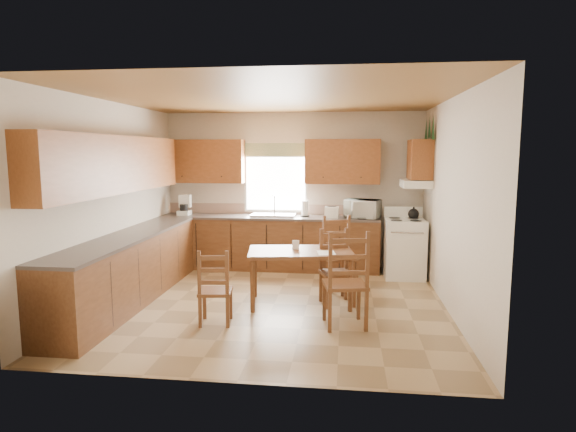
# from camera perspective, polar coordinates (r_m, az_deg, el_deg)

# --- Properties ---
(floor) EXTENTS (4.50, 4.50, 0.00)m
(floor) POSITION_cam_1_polar(r_m,az_deg,el_deg) (6.55, -1.64, -10.35)
(floor) COLOR #9C7F56
(floor) RESTS_ON ground
(ceiling) EXTENTS (4.50, 4.50, 0.00)m
(ceiling) POSITION_cam_1_polar(r_m,az_deg,el_deg) (6.27, -1.74, 13.84)
(ceiling) COLOR olive
(ceiling) RESTS_ON floor
(wall_left) EXTENTS (4.50, 4.50, 0.00)m
(wall_left) POSITION_cam_1_polar(r_m,az_deg,el_deg) (6.97, -20.33, 1.62)
(wall_left) COLOR beige
(wall_left) RESTS_ON floor
(wall_right) EXTENTS (4.50, 4.50, 0.00)m
(wall_right) POSITION_cam_1_polar(r_m,az_deg,el_deg) (6.33, 18.87, 1.13)
(wall_right) COLOR beige
(wall_right) RESTS_ON floor
(wall_back) EXTENTS (4.50, 4.50, 0.00)m
(wall_back) POSITION_cam_1_polar(r_m,az_deg,el_deg) (8.49, 0.58, 3.09)
(wall_back) COLOR beige
(wall_back) RESTS_ON floor
(wall_front) EXTENTS (4.50, 4.50, 0.00)m
(wall_front) POSITION_cam_1_polar(r_m,az_deg,el_deg) (4.07, -6.42, -1.91)
(wall_front) COLOR beige
(wall_front) RESTS_ON floor
(lower_cab_back) EXTENTS (3.75, 0.60, 0.88)m
(lower_cab_back) POSITION_cam_1_polar(r_m,az_deg,el_deg) (8.37, -2.22, -3.27)
(lower_cab_back) COLOR brown
(lower_cab_back) RESTS_ON floor
(lower_cab_left) EXTENTS (0.60, 3.60, 0.88)m
(lower_cab_left) POSITION_cam_1_polar(r_m,az_deg,el_deg) (6.85, -18.30, -6.11)
(lower_cab_left) COLOR brown
(lower_cab_left) RESTS_ON floor
(counter_back) EXTENTS (3.75, 0.63, 0.04)m
(counter_back) POSITION_cam_1_polar(r_m,az_deg,el_deg) (8.29, -2.23, -0.15)
(counter_back) COLOR #4D413C
(counter_back) RESTS_ON lower_cab_back
(counter_left) EXTENTS (0.63, 3.60, 0.04)m
(counter_left) POSITION_cam_1_polar(r_m,az_deg,el_deg) (6.76, -18.47, -2.32)
(counter_left) COLOR #4D413C
(counter_left) RESTS_ON lower_cab_left
(backsplash) EXTENTS (3.75, 0.01, 0.18)m
(backsplash) POSITION_cam_1_polar(r_m,az_deg,el_deg) (8.56, -1.93, 0.84)
(backsplash) COLOR gray
(backsplash) RESTS_ON counter_back
(upper_cab_back_left) EXTENTS (1.41, 0.33, 0.75)m
(upper_cab_back_left) POSITION_cam_1_polar(r_m,az_deg,el_deg) (8.61, -9.90, 6.41)
(upper_cab_back_left) COLOR brown
(upper_cab_back_left) RESTS_ON wall_back
(upper_cab_back_right) EXTENTS (1.25, 0.33, 0.75)m
(upper_cab_back_right) POSITION_cam_1_polar(r_m,az_deg,el_deg) (8.25, 6.46, 6.42)
(upper_cab_back_right) COLOR brown
(upper_cab_back_right) RESTS_ON wall_back
(upper_cab_left) EXTENTS (0.33, 3.60, 0.75)m
(upper_cab_left) POSITION_cam_1_polar(r_m,az_deg,el_deg) (6.73, -19.85, 5.76)
(upper_cab_left) COLOR brown
(upper_cab_left) RESTS_ON wall_left
(upper_cab_stove) EXTENTS (0.33, 0.62, 0.62)m
(upper_cab_stove) POSITION_cam_1_polar(r_m,az_deg,el_deg) (7.89, 15.36, 6.48)
(upper_cab_stove) COLOR brown
(upper_cab_stove) RESTS_ON wall_right
(range_hood) EXTENTS (0.44, 0.62, 0.12)m
(range_hood) POSITION_cam_1_polar(r_m,az_deg,el_deg) (7.90, 14.91, 3.73)
(range_hood) COLOR white
(range_hood) RESTS_ON wall_right
(window_frame) EXTENTS (1.13, 0.02, 1.18)m
(window_frame) POSITION_cam_1_polar(r_m,az_deg,el_deg) (8.48, -1.46, 4.44)
(window_frame) COLOR white
(window_frame) RESTS_ON wall_back
(window_pane) EXTENTS (1.05, 0.01, 1.10)m
(window_pane) POSITION_cam_1_polar(r_m,az_deg,el_deg) (8.48, -1.47, 4.44)
(window_pane) COLOR white
(window_pane) RESTS_ON wall_back
(window_valance) EXTENTS (1.19, 0.01, 0.24)m
(window_valance) POSITION_cam_1_polar(r_m,az_deg,el_deg) (8.44, -1.51, 7.82)
(window_valance) COLOR #38582A
(window_valance) RESTS_ON wall_back
(sink_basin) EXTENTS (0.75, 0.45, 0.04)m
(sink_basin) POSITION_cam_1_polar(r_m,az_deg,el_deg) (8.27, -1.72, 0.12)
(sink_basin) COLOR silver
(sink_basin) RESTS_ON counter_back
(pine_decal_a) EXTENTS (0.22, 0.22, 0.36)m
(pine_decal_a) POSITION_cam_1_polar(r_m,az_deg,el_deg) (7.61, 16.83, 10.01)
(pine_decal_a) COLOR #1B4420
(pine_decal_a) RESTS_ON wall_right
(pine_decal_b) EXTENTS (0.22, 0.22, 0.36)m
(pine_decal_b) POSITION_cam_1_polar(r_m,az_deg,el_deg) (7.92, 16.44, 10.21)
(pine_decal_b) COLOR #1B4420
(pine_decal_b) RESTS_ON wall_right
(pine_decal_c) EXTENTS (0.22, 0.22, 0.36)m
(pine_decal_c) POSITION_cam_1_polar(r_m,az_deg,el_deg) (8.24, 16.06, 9.83)
(pine_decal_c) COLOR #1B4420
(pine_decal_c) RESTS_ON wall_right
(stove) EXTENTS (0.64, 0.66, 0.93)m
(stove) POSITION_cam_1_polar(r_m,az_deg,el_deg) (8.00, 13.60, -3.82)
(stove) COLOR white
(stove) RESTS_ON floor
(coffeemaker) EXTENTS (0.24, 0.28, 0.36)m
(coffeemaker) POSITION_cam_1_polar(r_m,az_deg,el_deg) (8.61, -12.21, 1.31)
(coffeemaker) COLOR white
(coffeemaker) RESTS_ON counter_back
(paper_towel) EXTENTS (0.13, 0.13, 0.27)m
(paper_towel) POSITION_cam_1_polar(r_m,az_deg,el_deg) (8.23, 2.02, 0.87)
(paper_towel) COLOR white
(paper_towel) RESTS_ON counter_back
(toaster) EXTENTS (0.24, 0.16, 0.19)m
(toaster) POSITION_cam_1_polar(r_m,az_deg,el_deg) (8.09, 5.21, 0.44)
(toaster) COLOR white
(toaster) RESTS_ON counter_back
(microwave) EXTENTS (0.60, 0.51, 0.31)m
(microwave) POSITION_cam_1_polar(r_m,az_deg,el_deg) (8.14, 8.83, 0.85)
(microwave) COLOR white
(microwave) RESTS_ON counter_back
(dining_table) EXTENTS (1.46, 0.97, 0.73)m
(dining_table) POSITION_cam_1_polar(r_m,az_deg,el_deg) (6.45, 1.46, -7.26)
(dining_table) COLOR brown
(dining_table) RESTS_ON floor
(chair_near_left) EXTENTS (0.42, 0.40, 0.90)m
(chair_near_left) POSITION_cam_1_polar(r_m,az_deg,el_deg) (5.78, -8.60, -8.25)
(chair_near_left) COLOR brown
(chair_near_left) RESTS_ON floor
(chair_near_right) EXTENTS (0.56, 0.54, 1.14)m
(chair_near_right) POSITION_cam_1_polar(r_m,az_deg,el_deg) (5.64, 6.79, -7.34)
(chair_near_right) COLOR brown
(chair_near_right) RESTS_ON floor
(chair_far_left) EXTENTS (0.52, 0.51, 0.99)m
(chair_far_left) POSITION_cam_1_polar(r_m,az_deg,el_deg) (6.43, 5.87, -6.15)
(chair_far_left) COLOR brown
(chair_far_left) RESTS_ON floor
(chair_far_right) EXTENTS (0.57, 0.55, 1.06)m
(chair_far_right) POSITION_cam_1_polar(r_m,az_deg,el_deg) (7.16, 6.21, -4.43)
(chair_far_right) COLOR brown
(chair_far_right) RESTS_ON floor
(table_paper) EXTENTS (0.27, 0.33, 0.00)m
(table_paper) POSITION_cam_1_polar(r_m,az_deg,el_deg) (6.22, 4.55, -4.37)
(table_paper) COLOR white
(table_paper) RESTS_ON dining_table
(table_card) EXTENTS (0.09, 0.04, 0.12)m
(table_card) POSITION_cam_1_polar(r_m,az_deg,el_deg) (6.42, 0.92, -3.43)
(table_card) COLOR white
(table_card) RESTS_ON dining_table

